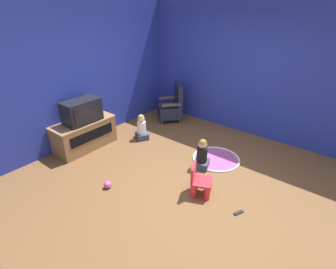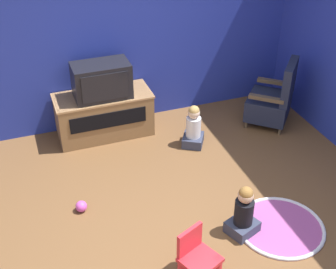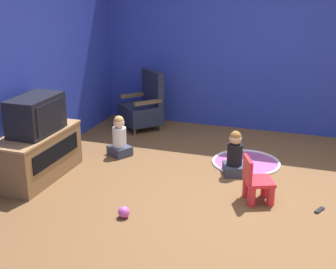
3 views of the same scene
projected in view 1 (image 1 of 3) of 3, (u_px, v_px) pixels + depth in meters
ground_plane at (184, 177)px, 4.41m from camera, size 30.00×30.00×0.00m
wall_back at (69, 76)px, 4.96m from camera, size 5.39×0.12×2.78m
wall_right at (262, 71)px, 5.27m from camera, size 0.12×5.56×2.78m
tv_cabinet at (85, 134)px, 5.20m from camera, size 1.22×0.54×0.57m
television at (82, 111)px, 4.96m from camera, size 0.69×0.41×0.44m
black_armchair at (171, 107)px, 6.41m from camera, size 0.78×0.78×0.91m
yellow_kid_chair at (200, 183)px, 3.96m from camera, size 0.40×0.39×0.50m
play_mat at (216, 159)px, 4.91m from camera, size 0.89×0.89×0.04m
child_watching_left at (202, 155)px, 4.58m from camera, size 0.35×0.33×0.56m
child_watching_center at (142, 128)px, 5.56m from camera, size 0.36×0.37×0.55m
toy_ball at (108, 185)px, 4.13m from camera, size 0.12×0.12×0.12m
remote_control at (239, 213)px, 3.66m from camera, size 0.15×0.10×0.02m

